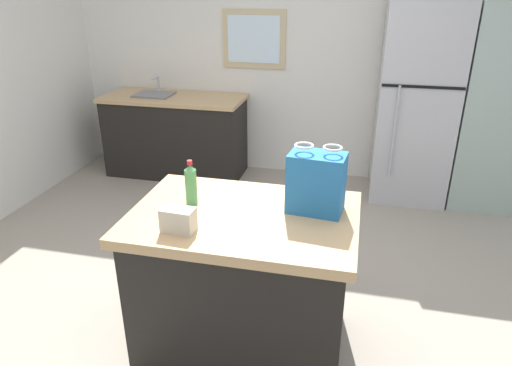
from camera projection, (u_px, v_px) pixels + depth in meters
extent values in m
plane|color=#9E9384|center=(247.00, 309.00, 3.10)|extent=(6.18, 6.18, 0.00)
cube|color=silver|center=(305.00, 53.00, 4.86)|extent=(5.15, 0.10, 2.65)
cube|color=#CCB78C|center=(254.00, 39.00, 4.87)|extent=(0.68, 0.04, 0.60)
cube|color=white|center=(254.00, 39.00, 4.85)|extent=(0.56, 0.02, 0.48)
cube|color=black|center=(244.00, 286.00, 2.65)|extent=(1.14, 0.76, 0.83)
cube|color=tan|center=(243.00, 218.00, 2.48)|extent=(1.22, 0.84, 0.06)
cube|color=#B7B7BC|center=(416.00, 103.00, 4.41)|extent=(0.71, 0.66, 1.90)
cube|color=black|center=(423.00, 87.00, 4.02)|extent=(0.70, 0.01, 0.02)
cylinder|color=#B7B7BC|center=(394.00, 132.00, 4.21)|extent=(0.02, 0.02, 0.85)
cube|color=#9EB2A8|center=(496.00, 90.00, 4.20)|extent=(0.60, 0.63, 2.23)
cube|color=black|center=(176.00, 137.00, 5.16)|extent=(1.49, 0.62, 0.84)
cube|color=tan|center=(173.00, 98.00, 4.98)|extent=(1.53, 0.66, 0.04)
cube|color=slate|center=(154.00, 100.00, 5.04)|extent=(0.40, 0.32, 0.14)
cylinder|color=#B7B7BC|center=(159.00, 85.00, 5.11)|extent=(0.03, 0.03, 0.18)
cylinder|color=#B7B7BC|center=(155.00, 78.00, 5.01)|extent=(0.02, 0.14, 0.02)
cube|color=#236BAD|center=(316.00, 183.00, 2.43)|extent=(0.31, 0.21, 0.33)
torus|color=white|center=(304.00, 146.00, 2.37)|extent=(0.11, 0.11, 0.01)
torus|color=white|center=(333.00, 148.00, 2.34)|extent=(0.11, 0.11, 0.01)
cube|color=beige|center=(178.00, 220.00, 2.27)|extent=(0.17, 0.10, 0.12)
cylinder|color=#4C9956|center=(191.00, 187.00, 2.53)|extent=(0.07, 0.07, 0.20)
cone|color=#4C9956|center=(190.00, 167.00, 2.49)|extent=(0.06, 0.06, 0.03)
cylinder|color=red|center=(190.00, 163.00, 2.47)|extent=(0.03, 0.03, 0.02)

